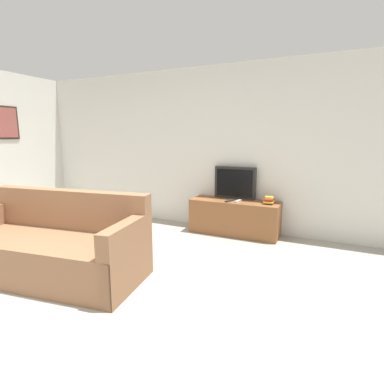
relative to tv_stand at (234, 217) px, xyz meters
The scene contains 8 objects.
ground_plane 2.90m from the tv_stand, 107.44° to the right, with size 14.00×14.00×0.00m, color #9E998E.
wall_back 1.38m from the tv_stand, 162.61° to the left, with size 9.00×0.06×2.60m.
tv_stand is the anchor object (origin of this frame).
television 0.55m from the tv_stand, 107.97° to the left, with size 0.66×0.09×0.50m.
couch 2.59m from the tv_stand, 122.33° to the right, with size 2.13×1.12×0.90m.
book_stack 0.60m from the tv_stand, ahead, with size 0.16×0.21×0.11m.
remote_on_stand 0.29m from the tv_stand, 41.49° to the right, with size 0.07×0.19×0.02m.
remote_secondary 0.30m from the tv_stand, 120.43° to the right, with size 0.09×0.17×0.02m.
Camera 1 is at (2.16, -1.60, 1.50)m, focal length 28.00 mm.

